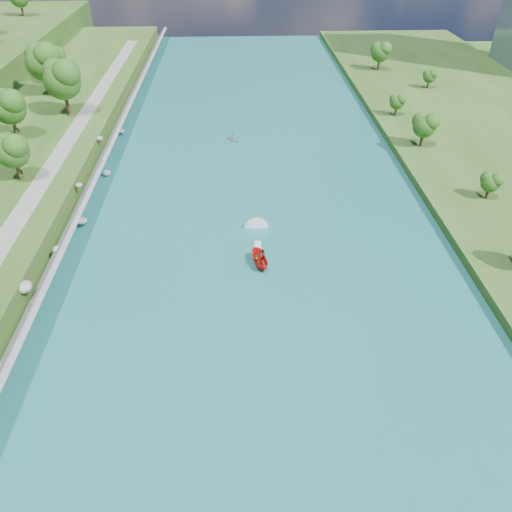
{
  "coord_description": "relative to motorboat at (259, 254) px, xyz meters",
  "views": [
    {
      "loc": [
        -2.19,
        -41.38,
        40.08
      ],
      "look_at": [
        0.04,
        9.83,
        2.5
      ],
      "focal_mm": 35.0,
      "sensor_mm": 36.0,
      "label": 1
    }
  ],
  "objects": [
    {
      "name": "riprap_bank",
      "position": [
        -26.42,
        6.81,
        0.97
      ],
      "size": [
        3.97,
        236.0,
        4.26
      ],
      "color": "slate",
      "rests_on": "ground"
    },
    {
      "name": "raft",
      "position": [
        -3.25,
        39.79,
        -0.42
      ],
      "size": [
        3.27,
        3.31,
        1.49
      ],
      "rotation": [
        0.0,
        0.0,
        0.75
      ],
      "color": "#93979B",
      "rests_on": "river_water"
    },
    {
      "name": "riverside_path",
      "position": [
        -33.06,
        7.58,
        2.7
      ],
      "size": [
        3.0,
        200.0,
        0.1
      ],
      "primitive_type": "cube",
      "color": "gray",
      "rests_on": "berm_west"
    },
    {
      "name": "river_water",
      "position": [
        -0.56,
        7.58,
        -0.8
      ],
      "size": [
        55.0,
        240.0,
        0.1
      ],
      "primitive_type": "cube",
      "color": "#195D5F",
      "rests_on": "ground"
    },
    {
      "name": "trees_east",
      "position": [
        38.45,
        13.19,
        4.67
      ],
      "size": [
        18.21,
        136.77,
        10.3
      ],
      "color": "#175316",
      "rests_on": "berm_east"
    },
    {
      "name": "ground",
      "position": [
        -0.56,
        -12.42,
        -0.85
      ],
      "size": [
        260.0,
        260.0,
        0.0
      ],
      "primitive_type": "plane",
      "color": "#2D5119",
      "rests_on": "ground"
    },
    {
      "name": "motorboat",
      "position": [
        0.0,
        0.0,
        0.0
      ],
      "size": [
        3.6,
        19.13,
        2.22
      ],
      "rotation": [
        0.0,
        0.0,
        3.36
      ],
      "color": "red",
      "rests_on": "river_water"
    }
  ]
}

